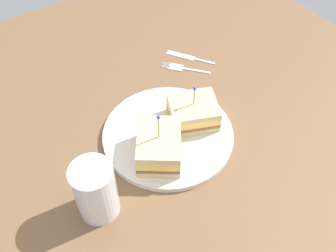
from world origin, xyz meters
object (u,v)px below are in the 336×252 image
object	(u,v)px
drink_glass	(96,192)
knife	(188,57)
fork	(181,68)
sandwich_half_back	(159,146)
plate	(168,135)
sandwich_half_front	(192,111)

from	to	relation	value
drink_glass	knife	world-z (taller)	drink_glass
fork	knife	size ratio (longest dim) A/B	0.89
fork	drink_glass	bearing A→B (deg)	124.87
sandwich_half_back	knife	distance (cm)	30.94
drink_glass	plate	bearing A→B (deg)	-69.74
plate	sandwich_half_front	xyz separation A→B (cm)	(0.38, -5.89, 3.02)
plate	fork	xyz separation A→B (cm)	(15.58, -13.70, -0.42)
plate	knife	size ratio (longest dim) A/B	2.46
drink_glass	knife	xyz separation A→B (cm)	(24.68, -35.83, -4.89)
sandwich_half_back	knife	bearing A→B (deg)	-45.19
sandwich_half_front	fork	distance (cm)	17.43
sandwich_half_back	fork	world-z (taller)	sandwich_half_back
knife	sandwich_half_front	bearing A→B (deg)	146.64
knife	fork	bearing A→B (deg)	121.80
plate	sandwich_half_front	bearing A→B (deg)	-86.29
plate	sandwich_half_back	xyz separation A→B (cm)	(-3.76, 4.37, 3.38)
sandwich_half_back	knife	size ratio (longest dim) A/B	1.22
sandwich_half_front	sandwich_half_back	xyz separation A→B (cm)	(-4.14, 10.26, 0.36)
plate	sandwich_half_front	size ratio (longest dim) A/B	2.22
fork	plate	bearing A→B (deg)	138.67
sandwich_half_front	knife	bearing A→B (deg)	-33.36
plate	sandwich_half_back	world-z (taller)	sandwich_half_back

